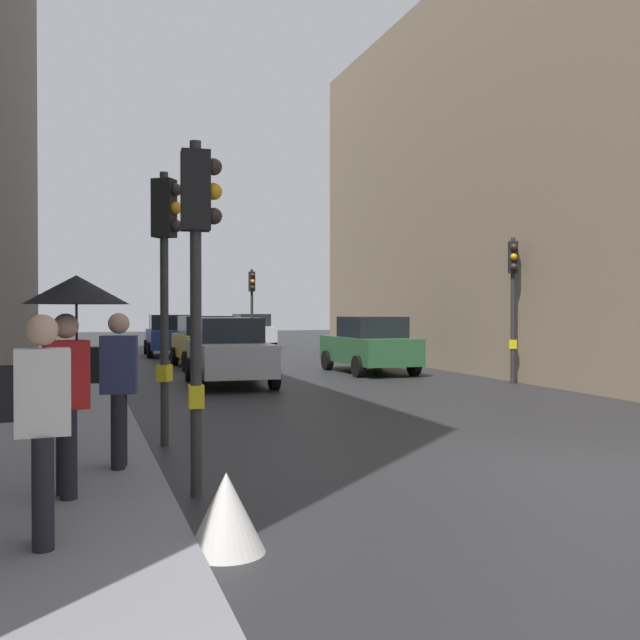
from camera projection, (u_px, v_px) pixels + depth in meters
The scene contains 15 objects.
ground_plane at pixel (601, 470), 8.82m from camera, with size 120.00×120.00×0.00m, color #28282B.
sidewalk_kerb at pixel (55, 419), 12.46m from camera, with size 2.55×40.00×0.16m, color gray.
traffic_light_near_left at pixel (198, 252), 7.56m from camera, with size 0.44×0.26×3.74m.
traffic_light_mid_street at pixel (513, 283), 19.14m from camera, with size 0.35×0.45×3.89m.
traffic_light_far_median at pixel (252, 296), 30.57m from camera, with size 0.25×0.43×3.70m.
traffic_light_near_right at pixel (166, 257), 10.38m from camera, with size 0.44×0.38×3.95m.
car_silver_hatchback at pixel (229, 351), 18.86m from camera, with size 2.17×4.28×1.76m.
car_green_estate at pixel (370, 345), 22.47m from camera, with size 2.06×4.22×1.76m.
car_blue_van at pixel (169, 335), 31.04m from camera, with size 2.13×4.26×1.76m.
car_yellow_taxi at pixel (206, 342), 24.69m from camera, with size 2.07×4.23×1.76m.
car_white_compact at pixel (251, 331), 37.92m from camera, with size 2.06×4.22×1.76m.
pedestrian_with_umbrella at pixel (73, 323), 6.94m from camera, with size 1.00×1.00×2.14m.
pedestrian_with_grey_backpack at pixel (115, 380), 8.21m from camera, with size 0.64×0.39×1.77m.
pedestrian_with_black_backpack at pixel (36, 416), 5.44m from camera, with size 0.62×0.36×1.77m.
warning_sign_triangle at pixel (226, 512), 5.81m from camera, with size 0.64×0.64×0.65m, color silver.
Camera 1 is at (-6.06, -7.25, 1.96)m, focal length 40.39 mm.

